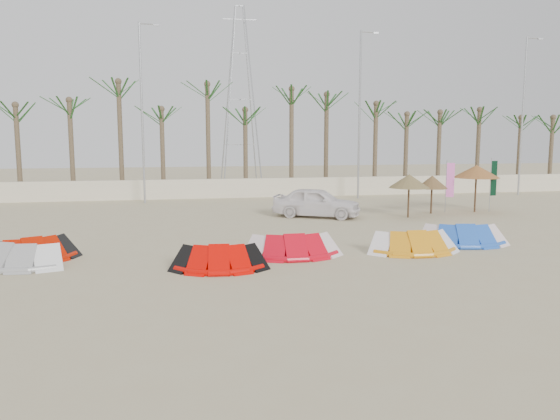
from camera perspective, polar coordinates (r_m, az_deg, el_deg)
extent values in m
plane|color=tan|center=(16.07, 4.00, -7.47)|extent=(120.00, 120.00, 0.00)
cube|color=beige|center=(37.37, -4.56, 2.29)|extent=(60.00, 0.30, 1.30)
cylinder|color=brown|center=(39.79, -25.43, 5.65)|extent=(0.32, 0.32, 6.50)
ellipsoid|color=#194719|center=(39.84, -25.71, 10.32)|extent=(4.00, 4.00, 2.40)
cylinder|color=brown|center=(38.50, -10.81, 6.22)|extent=(0.32, 0.32, 6.50)
ellipsoid|color=#194719|center=(38.55, -10.93, 11.05)|extent=(4.00, 4.00, 2.40)
cylinder|color=brown|center=(39.77, 3.85, 6.38)|extent=(0.32, 0.32, 6.50)
ellipsoid|color=#194719|center=(39.82, 3.89, 11.06)|extent=(4.00, 4.00, 2.40)
cylinder|color=brown|center=(43.37, 16.82, 6.19)|extent=(0.32, 0.32, 6.50)
ellipsoid|color=#194719|center=(43.42, 16.99, 10.47)|extent=(4.00, 4.00, 2.40)
cylinder|color=brown|center=(47.58, 25.45, 5.88)|extent=(0.32, 0.32, 6.50)
ellipsoid|color=#194719|center=(47.63, 25.68, 9.79)|extent=(4.00, 4.00, 2.40)
cylinder|color=#A5A8AD|center=(35.07, -14.22, 9.65)|extent=(0.14, 0.14, 11.00)
cylinder|color=#A5A8AD|center=(35.65, -13.68, 18.38)|extent=(1.00, 0.08, 0.08)
cube|color=#A5A8AD|center=(35.62, -12.83, 18.33)|extent=(0.35, 0.14, 0.10)
cylinder|color=#A5A8AD|center=(37.00, 8.30, 9.70)|extent=(0.14, 0.14, 11.00)
cylinder|color=#A5A8AD|center=(37.73, 9.22, 17.90)|extent=(1.00, 0.08, 0.08)
cube|color=#A5A8AD|center=(37.89, 9.97, 17.76)|extent=(0.35, 0.14, 0.10)
cylinder|color=#A5A8AD|center=(42.42, 24.01, 8.86)|extent=(0.14, 0.14, 11.00)
cylinder|color=#A5A8AD|center=(43.21, 24.99, 15.98)|extent=(1.00, 0.08, 0.08)
cube|color=#A5A8AD|center=(43.49, 25.54, 15.83)|extent=(0.35, 0.14, 0.10)
cylinder|color=gray|center=(19.77, -26.31, -5.07)|extent=(3.09, 1.61, 0.20)
cube|color=silver|center=(19.48, -22.00, -4.56)|extent=(1.01, 1.25, 0.40)
cylinder|color=#B41300|center=(20.26, -24.49, -4.66)|extent=(2.58, 1.40, 0.20)
cube|color=black|center=(20.06, -20.97, -4.16)|extent=(1.02, 1.25, 0.40)
cylinder|color=#D60500|center=(17.38, -6.36, -5.98)|extent=(2.66, 0.44, 0.20)
cube|color=black|center=(17.40, -10.33, -5.54)|extent=(0.70, 1.15, 0.40)
cube|color=black|center=(17.57, -2.49, -5.29)|extent=(0.70, 1.15, 0.40)
cylinder|color=red|center=(19.15, 1.37, -4.65)|extent=(3.06, 0.21, 0.20)
cube|color=silver|center=(18.98, -2.78, -4.30)|extent=(0.61, 1.10, 0.40)
cube|color=silver|center=(19.54, 5.27, -3.98)|extent=(0.61, 1.10, 0.40)
cylinder|color=orange|center=(20.34, 13.85, -4.13)|extent=(2.94, 0.29, 0.20)
cube|color=white|center=(19.90, 10.26, -3.85)|extent=(0.63, 1.12, 0.40)
cube|color=white|center=(20.98, 17.04, -3.47)|extent=(0.63, 1.12, 0.40)
cylinder|color=blue|center=(22.33, 18.58, -3.26)|extent=(3.02, 0.83, 0.20)
cube|color=silver|center=(21.76, 15.31, -3.01)|extent=(0.81, 1.20, 0.40)
cube|color=silver|center=(23.09, 21.45, -2.66)|extent=(0.81, 1.20, 0.40)
cylinder|color=#4C331E|center=(28.96, 13.29, 1.34)|extent=(0.10, 0.10, 2.15)
cone|color=olive|center=(28.88, 13.34, 2.97)|extent=(2.08, 2.08, 0.70)
cylinder|color=#4C331E|center=(30.76, 15.56, 1.48)|extent=(0.10, 0.10, 1.98)
cone|color=brown|center=(30.69, 15.61, 2.85)|extent=(1.68, 1.68, 0.70)
cylinder|color=#4C331E|center=(32.10, 19.76, 2.03)|extent=(0.10, 0.10, 2.51)
cone|color=#A86732|center=(32.03, 19.84, 3.82)|extent=(2.51, 2.51, 0.70)
cylinder|color=#A5A8AD|center=(31.45, 16.95, 2.39)|extent=(0.04, 0.04, 2.89)
cube|color=#FF6FD8|center=(31.52, 17.33, 3.02)|extent=(0.40, 0.18, 1.88)
cylinder|color=#A5A8AD|center=(32.54, 21.12, 2.47)|extent=(0.04, 0.04, 2.99)
cube|color=black|center=(32.63, 21.48, 3.10)|extent=(0.42, 0.10, 1.94)
imported|color=white|center=(28.42, 3.86, 0.81)|extent=(4.86, 3.72, 1.54)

